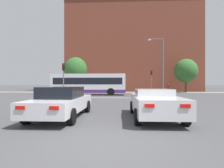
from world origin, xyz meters
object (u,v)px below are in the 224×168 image
(street_lamp_junction, at_px, (160,61))
(pedestrian_waiting, at_px, (168,87))
(traffic_light_far_right, at_px, (152,78))
(traffic_light_near_left, at_px, (63,74))
(car_roadster_right, at_px, (154,103))
(car_saloon_left, at_px, (62,102))
(bus_crossing_lead, at_px, (89,84))

(street_lamp_junction, relative_size, pedestrian_waiting, 4.63)
(traffic_light_far_right, relative_size, pedestrian_waiting, 2.42)
(traffic_light_near_left, height_order, pedestrian_waiting, traffic_light_near_left)
(traffic_light_far_right, height_order, pedestrian_waiting, traffic_light_far_right)
(pedestrian_waiting, bearing_deg, car_roadster_right, -100.24)
(street_lamp_junction, distance_m, pedestrian_waiting, 10.89)
(street_lamp_junction, bearing_deg, car_saloon_left, -117.65)
(traffic_light_near_left, xyz_separation_m, street_lamp_junction, (11.94, 3.31, 1.96))
(traffic_light_near_left, bearing_deg, car_saloon_left, -71.89)
(car_roadster_right, bearing_deg, bus_crossing_lead, 110.11)
(bus_crossing_lead, bearing_deg, street_lamp_junction, -97.00)
(traffic_light_far_right, bearing_deg, street_lamp_junction, -91.84)
(street_lamp_junction, xyz_separation_m, pedestrian_waiting, (3.64, 9.58, -3.68))
(traffic_light_near_left, xyz_separation_m, pedestrian_waiting, (15.59, 12.90, -1.72))
(car_saloon_left, height_order, traffic_light_near_left, traffic_light_near_left)
(traffic_light_near_left, distance_m, pedestrian_waiting, 20.30)
(street_lamp_junction, bearing_deg, traffic_light_near_left, -164.49)
(car_roadster_right, xyz_separation_m, pedestrian_waiting, (7.39, 24.93, 0.26))
(car_roadster_right, relative_size, street_lamp_junction, 0.59)
(car_saloon_left, distance_m, street_lamp_junction, 17.72)
(car_saloon_left, xyz_separation_m, street_lamp_junction, (8.02, 15.31, 3.91))
(traffic_light_near_left, relative_size, traffic_light_far_right, 0.99)
(car_roadster_right, bearing_deg, street_lamp_junction, 76.41)
(car_roadster_right, xyz_separation_m, bus_crossing_lead, (-6.02, 16.54, 0.88))
(traffic_light_far_right, bearing_deg, traffic_light_near_left, -137.02)
(traffic_light_near_left, bearing_deg, traffic_light_far_right, 42.98)
(car_saloon_left, distance_m, car_roadster_right, 4.28)
(traffic_light_far_right, relative_size, street_lamp_junction, 0.52)
(traffic_light_far_right, xyz_separation_m, street_lamp_junction, (-0.26, -8.06, 1.94))
(car_saloon_left, bearing_deg, bus_crossing_lead, 96.65)
(car_roadster_right, bearing_deg, car_saloon_left, 179.70)
(car_saloon_left, distance_m, pedestrian_waiting, 27.49)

